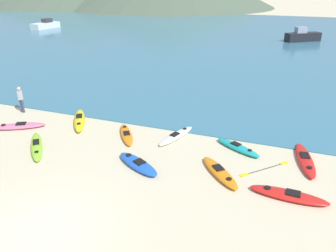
# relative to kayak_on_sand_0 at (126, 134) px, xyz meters

# --- Properties ---
(ground_plane) EXTENTS (400.00, 400.00, 0.00)m
(ground_plane) POSITION_rel_kayak_on_sand_0_xyz_m (0.65, -7.69, -0.13)
(ground_plane) COLOR beige
(bay_water) EXTENTS (160.00, 70.00, 0.06)m
(bay_water) POSITION_rel_kayak_on_sand_0_xyz_m (0.65, 36.58, -0.10)
(bay_water) COLOR teal
(bay_water) RESTS_ON ground_plane
(kayak_on_sand_0) EXTENTS (2.06, 2.64, 0.30)m
(kayak_on_sand_0) POSITION_rel_kayak_on_sand_0_xyz_m (0.00, 0.00, 0.00)
(kayak_on_sand_0) COLOR orange
(kayak_on_sand_0) RESTS_ON ground_plane
(kayak_on_sand_1) EXTENTS (3.08, 0.91, 0.31)m
(kayak_on_sand_1) POSITION_rel_kayak_on_sand_0_xyz_m (8.64, -2.79, 0.00)
(kayak_on_sand_1) COLOR red
(kayak_on_sand_1) RESTS_ON ground_plane
(kayak_on_sand_2) EXTENTS (2.74, 1.99, 0.37)m
(kayak_on_sand_2) POSITION_rel_kayak_on_sand_0_xyz_m (1.97, -2.72, 0.03)
(kayak_on_sand_2) COLOR blue
(kayak_on_sand_2) RESTS_ON ground_plane
(kayak_on_sand_3) EXTENTS (2.45, 3.30, 0.40)m
(kayak_on_sand_3) POSITION_rel_kayak_on_sand_0_xyz_m (-3.56, 0.74, 0.05)
(kayak_on_sand_3) COLOR yellow
(kayak_on_sand_3) RESTS_ON ground_plane
(kayak_on_sand_4) EXTENTS (2.60, 1.81, 0.33)m
(kayak_on_sand_4) POSITION_rel_kayak_on_sand_0_xyz_m (6.07, 0.58, 0.01)
(kayak_on_sand_4) COLOR teal
(kayak_on_sand_4) RESTS_ON ground_plane
(kayak_on_sand_5) EXTENTS (2.96, 2.13, 0.32)m
(kayak_on_sand_5) POSITION_rel_kayak_on_sand_0_xyz_m (-6.43, -1.20, 0.01)
(kayak_on_sand_5) COLOR #E5668C
(kayak_on_sand_5) RESTS_ON ground_plane
(kayak_on_sand_6) EXTENTS (2.67, 2.91, 0.32)m
(kayak_on_sand_6) POSITION_rel_kayak_on_sand_0_xyz_m (-3.72, -2.87, 0.01)
(kayak_on_sand_6) COLOR #8CCC2D
(kayak_on_sand_6) RESTS_ON ground_plane
(kayak_on_sand_7) EXTENTS (1.44, 3.00, 0.30)m
(kayak_on_sand_7) POSITION_rel_kayak_on_sand_0_xyz_m (2.66, 0.81, -0.00)
(kayak_on_sand_7) COLOR white
(kayak_on_sand_7) RESTS_ON ground_plane
(kayak_on_sand_8) EXTENTS (2.40, 2.63, 0.33)m
(kayak_on_sand_8) POSITION_rel_kayak_on_sand_0_xyz_m (5.69, -2.07, 0.01)
(kayak_on_sand_8) COLOR orange
(kayak_on_sand_8) RESTS_ON ground_plane
(kayak_on_sand_9) EXTENTS (1.25, 3.48, 0.30)m
(kayak_on_sand_9) POSITION_rel_kayak_on_sand_0_xyz_m (9.29, 0.47, -0.00)
(kayak_on_sand_9) COLOR red
(kayak_on_sand_9) RESTS_ON ground_plane
(person_near_waterline) EXTENTS (0.35, 0.26, 1.74)m
(person_near_waterline) POSITION_rel_kayak_on_sand_0_xyz_m (-8.03, 0.90, 0.87)
(person_near_waterline) COLOR #384260
(person_near_waterline) RESTS_ON ground_plane
(moored_boat_1) EXTENTS (2.66, 5.29, 1.62)m
(moored_boat_1) POSITION_rel_kayak_on_sand_0_xyz_m (-33.19, 34.16, 0.49)
(moored_boat_1) COLOR white
(moored_boat_1) RESTS_ON bay_water
(moored_boat_2) EXTENTS (4.89, 4.07, 1.96)m
(moored_boat_2) POSITION_rel_kayak_on_sand_0_xyz_m (9.29, 35.69, 0.62)
(moored_boat_2) COLOR black
(moored_boat_2) RESTS_ON bay_water
(loose_paddle) EXTENTS (2.06, 2.13, 0.03)m
(loose_paddle) POSITION_rel_kayak_on_sand_0_xyz_m (7.55, -0.88, -0.12)
(loose_paddle) COLOR black
(loose_paddle) RESTS_ON ground_plane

